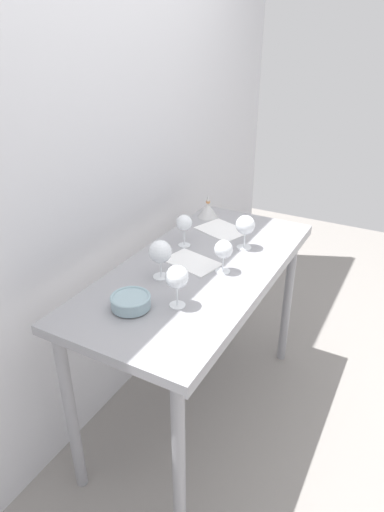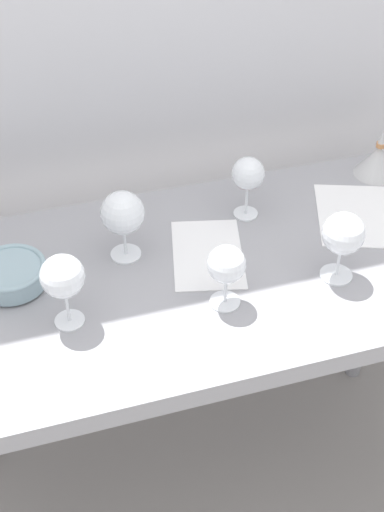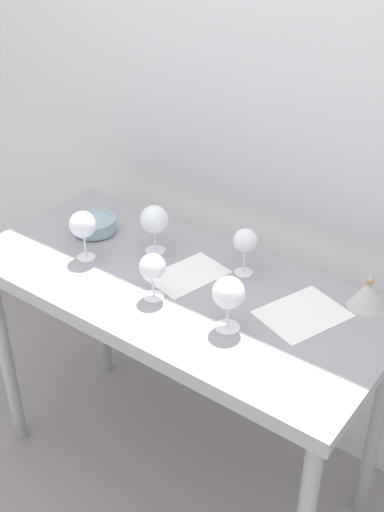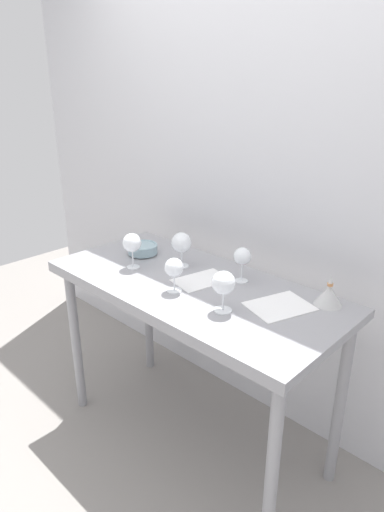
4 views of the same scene
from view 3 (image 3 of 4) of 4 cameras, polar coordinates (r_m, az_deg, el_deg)
ground_plane at (r=2.65m, az=-1.05°, el=-18.56°), size 6.00×6.00×0.00m
back_wall at (r=2.23m, az=6.53°, el=12.20°), size 3.80×0.04×2.60m
steel_counter at (r=2.10m, az=-1.36°, el=-4.61°), size 1.40×0.65×0.90m
wine_glass_near_left at (r=2.12m, az=-9.77°, el=2.69°), size 0.09×0.09×0.17m
wine_glass_far_left at (r=2.13m, az=-3.40°, el=3.18°), size 0.10×0.10×0.17m
wine_glass_far_right at (r=2.02m, az=4.80°, el=1.25°), size 0.08×0.08×0.16m
wine_glass_near_center at (r=1.90m, az=-3.64°, el=-1.07°), size 0.08×0.08×0.15m
wine_glass_near_right at (r=1.77m, az=3.30°, el=-3.43°), size 0.09×0.09×0.17m
tasting_sheet_upper at (r=2.06m, az=-0.35°, el=-1.71°), size 0.21×0.28×0.00m
tasting_sheet_lower at (r=1.91m, az=9.90°, el=-5.16°), size 0.26×0.30×0.00m
tasting_bowl at (r=2.32m, az=-8.75°, el=2.82°), size 0.16×0.16×0.06m
decanter_funnel at (r=1.97m, az=15.47°, el=-3.32°), size 0.12×0.12×0.13m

